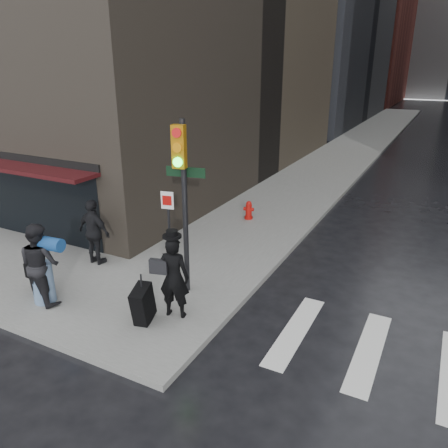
{
  "coord_description": "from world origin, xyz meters",
  "views": [
    {
      "loc": [
        5.93,
        -7.14,
        5.67
      ],
      "look_at": [
        0.52,
        3.25,
        1.3
      ],
      "focal_mm": 35.0,
      "sensor_mm": 36.0,
      "label": 1
    }
  ],
  "objects": [
    {
      "name": "ground",
      "position": [
        0.0,
        0.0,
        0.0
      ],
      "size": [
        140.0,
        140.0,
        0.0
      ],
      "primitive_type": "plane",
      "color": "black",
      "rests_on": "ground"
    },
    {
      "name": "sidewalk_left",
      "position": [
        0.0,
        27.0,
        0.07
      ],
      "size": [
        4.0,
        50.0,
        0.15
      ],
      "primitive_type": "cube",
      "color": "slate",
      "rests_on": "ground"
    },
    {
      "name": "bldg_left_far",
      "position": [
        -13.0,
        62.0,
        13.0
      ],
      "size": [
        22.0,
        20.0,
        26.0
      ],
      "primitive_type": "cube",
      "color": "maroon",
      "rests_on": "ground"
    },
    {
      "name": "storefront",
      "position": [
        -7.0,
        1.9,
        1.83
      ],
      "size": [
        8.4,
        1.11,
        2.83
      ],
      "color": "black",
      "rests_on": "ground"
    },
    {
      "name": "man_overcoat",
      "position": [
        0.79,
        -0.02,
        1.05
      ],
      "size": [
        1.11,
        1.3,
        2.15
      ],
      "rotation": [
        0.0,
        0.0,
        3.38
      ],
      "color": "black",
      "rests_on": "ground"
    },
    {
      "name": "man_jeans",
      "position": [
        -2.29,
        -0.83,
        1.16
      ],
      "size": [
        1.43,
        0.85,
        2.02
      ],
      "rotation": [
        0.0,
        0.0,
        3.06
      ],
      "color": "black",
      "rests_on": "ground"
    },
    {
      "name": "man_greycoat",
      "position": [
        -2.69,
        1.39,
        1.11
      ],
      "size": [
        1.15,
        0.53,
        1.92
      ],
      "rotation": [
        0.0,
        0.0,
        3.09
      ],
      "color": "black",
      "rests_on": "ground"
    },
    {
      "name": "traffic_light",
      "position": [
        0.48,
        1.14,
        2.94
      ],
      "size": [
        1.07,
        0.58,
        4.33
      ],
      "rotation": [
        0.0,
        0.0,
        0.2
      ],
      "color": "black",
      "rests_on": "ground"
    },
    {
      "name": "fire_hydrant",
      "position": [
        -0.35,
        6.91,
        0.46
      ],
      "size": [
        0.39,
        0.3,
        0.69
      ],
      "rotation": [
        0.0,
        0.0,
        0.14
      ],
      "color": "#A30E0A",
      "rests_on": "ground"
    }
  ]
}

